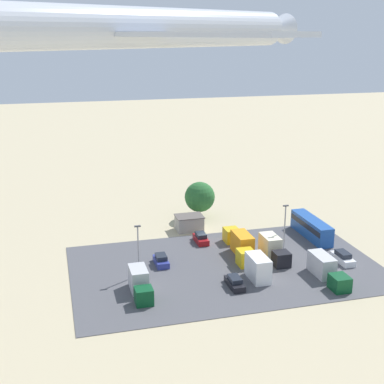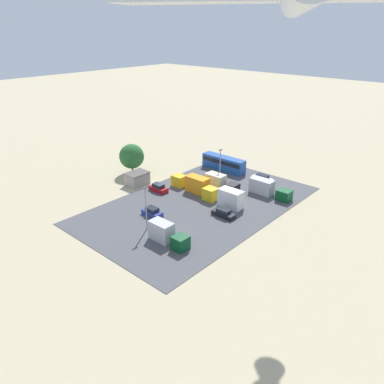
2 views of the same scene
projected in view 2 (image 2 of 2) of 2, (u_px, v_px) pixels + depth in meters
The scene contains 16 objects.
ground_plane at pixel (161, 190), 79.01m from camera, with size 400.00×400.00×0.00m, color tan.
parking_lot_surface at pixel (200, 205), 72.49m from camera, with size 45.92×28.08×0.08m.
shed_building at pixel (137, 178), 81.34m from camera, with size 4.88×3.68×2.71m.
bus at pixel (224, 163), 89.06m from camera, with size 2.53×11.20×3.28m.
parked_car_0 at pixel (262, 179), 82.73m from camera, with size 1.83×4.79×1.66m.
parked_car_1 at pixel (224, 213), 67.71m from camera, with size 1.74×4.40×1.49m.
parked_car_2 at pixel (152, 212), 68.00m from camera, with size 1.85×4.01×1.60m.
parked_car_3 at pixel (158, 188), 77.98m from camera, with size 1.80×4.19×1.65m.
parked_truck_0 at pixel (167, 234), 59.37m from camera, with size 2.30×7.29×3.16m.
parked_truck_1 at pixel (225, 197), 71.68m from camera, with size 2.40×8.60×3.52m.
parked_truck_2 at pixel (268, 189), 76.01m from camera, with size 2.34×8.96×3.02m.
parked_truck_3 at pixel (192, 183), 78.06m from camera, with size 2.38×9.01×3.38m.
parked_truck_4 at pixel (220, 183), 78.30m from camera, with size 2.39×7.62×3.23m.
tree_near_shed at pixel (132, 156), 86.16m from camera, with size 5.72×5.72×7.06m.
light_pole_lot_centre at pixel (220, 165), 80.57m from camera, with size 0.90×0.28×7.71m.
light_pole_lot_edge at pixel (146, 206), 62.12m from camera, with size 0.90×0.28×7.71m.
Camera 2 is at (49.61, 52.98, 31.91)m, focal length 35.00 mm.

